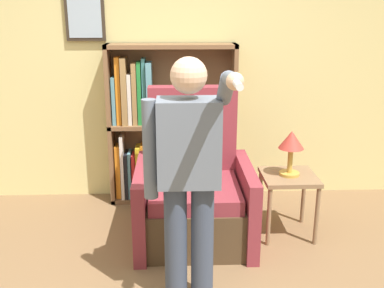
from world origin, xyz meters
name	(u,v)px	position (x,y,z in m)	size (l,w,h in m)	color
wall_back	(170,62)	(0.00, 2.03, 1.40)	(8.00, 0.11, 2.80)	#DBCC84
bookcase	(156,126)	(-0.15, 1.87, 0.78)	(1.27, 0.28, 1.60)	brown
armchair	(194,195)	(0.19, 1.06, 0.38)	(0.98, 0.92, 1.28)	#4C3823
person_standing	(189,172)	(0.12, 0.13, 0.95)	(0.54, 0.78, 1.66)	#384256
side_table	(288,185)	(1.01, 1.06, 0.46)	(0.46, 0.46, 0.55)	#846647
table_lamp	(291,144)	(1.01, 1.06, 0.83)	(0.21, 0.21, 0.39)	gold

